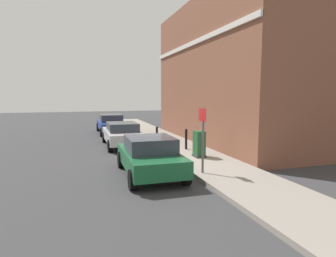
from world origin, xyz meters
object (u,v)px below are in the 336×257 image
object	(u,v)px
car_silver	(122,134)
street_sign	(203,130)
utility_cabinet	(199,145)
bollard_near_cabinet	(186,138)
car_blue	(111,124)
car_green	(150,156)
bollard_far_kerb	(157,135)

from	to	relation	value
car_silver	street_sign	xyz separation A→B (m)	(1.79, -6.94, 0.95)
utility_cabinet	bollard_near_cabinet	xyz separation A→B (m)	(0.10, 1.85, 0.02)
car_silver	utility_cabinet	size ratio (longest dim) A/B	3.69
car_blue	street_sign	size ratio (longest dim) A/B	1.94
utility_cabinet	street_sign	size ratio (longest dim) A/B	0.50
car_green	bollard_far_kerb	size ratio (longest dim) A/B	3.82
bollard_far_kerb	car_silver	bearing A→B (deg)	146.80
car_silver	car_blue	bearing A→B (deg)	-0.30
car_green	street_sign	distance (m)	2.09
bollard_near_cabinet	bollard_far_kerb	xyz separation A→B (m)	(-1.12, 1.51, 0.00)
bollard_far_kerb	street_sign	distance (m)	5.89
car_silver	utility_cabinet	bearing A→B (deg)	-148.73
car_green	car_silver	xyz separation A→B (m)	(-0.07, 6.20, -0.02)
bollard_near_cabinet	car_blue	bearing A→B (deg)	108.68
car_blue	utility_cabinet	bearing A→B (deg)	-165.33
car_blue	street_sign	bearing A→B (deg)	-172.30
car_blue	bollard_far_kerb	distance (m)	7.04
bollard_far_kerb	bollard_near_cabinet	bearing A→B (deg)	-53.60
bollard_near_cabinet	bollard_far_kerb	bearing A→B (deg)	126.40
car_silver	utility_cabinet	xyz separation A→B (m)	(2.74, -4.49, -0.03)
car_blue	car_green	bearing A→B (deg)	179.97
car_silver	car_blue	world-z (taller)	car_blue
car_silver	street_sign	bearing A→B (deg)	-165.67
car_blue	bollard_near_cabinet	distance (m)	8.81
car_blue	bollard_far_kerb	world-z (taller)	car_blue
bollard_far_kerb	utility_cabinet	bearing A→B (deg)	-73.17
car_green	bollard_near_cabinet	size ratio (longest dim) A/B	3.82
car_blue	bollard_near_cabinet	bearing A→B (deg)	-161.60
street_sign	bollard_far_kerb	bearing A→B (deg)	90.66
car_silver	car_blue	size ratio (longest dim) A/B	0.95
bollard_near_cabinet	street_sign	world-z (taller)	street_sign
bollard_far_kerb	car_green	bearing A→B (deg)	-108.05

